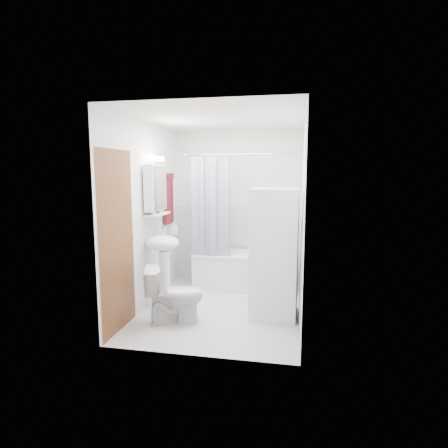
% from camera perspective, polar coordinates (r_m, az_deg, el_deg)
% --- Properties ---
extents(floor, '(2.60, 2.60, 0.00)m').
position_cam_1_polar(floor, '(4.99, -0.38, -12.67)').
color(floor, silver).
rests_on(floor, ground).
extents(room_walls, '(2.60, 2.60, 2.60)m').
position_cam_1_polar(room_walls, '(4.68, -0.40, 4.62)').
color(room_walls, white).
rests_on(room_walls, ground).
extents(wainscot, '(1.98, 2.58, 2.58)m').
position_cam_1_polar(wainscot, '(5.09, 0.26, -5.19)').
color(wainscot, white).
rests_on(wainscot, ground).
extents(door, '(0.05, 2.00, 2.00)m').
position_cam_1_polar(door, '(4.51, -13.74, -1.97)').
color(door, brown).
rests_on(door, ground).
extents(bathtub, '(1.40, 0.67, 0.54)m').
position_cam_1_polar(bathtub, '(5.75, 2.64, -6.79)').
color(bathtub, white).
rests_on(bathtub, ground).
extents(tub_spout, '(0.04, 0.12, 0.04)m').
position_cam_1_polar(tub_spout, '(5.93, 5.06, -0.80)').
color(tub_spout, silver).
rests_on(tub_spout, room_walls).
extents(curtain_rod, '(1.58, 0.02, 0.02)m').
position_cam_1_polar(curtain_rod, '(5.29, 2.33, 10.57)').
color(curtain_rod, silver).
rests_on(curtain_rod, room_walls).
extents(shower_curtain, '(0.55, 0.02, 1.45)m').
position_cam_1_polar(shower_curtain, '(5.39, -2.11, 2.54)').
color(shower_curtain, '#131343').
rests_on(shower_curtain, curtain_rod).
extents(sink, '(0.44, 0.37, 1.04)m').
position_cam_1_polar(sink, '(4.92, -9.24, -4.54)').
color(sink, white).
rests_on(sink, ground).
extents(medicine_cabinet, '(0.13, 0.50, 0.71)m').
position_cam_1_polar(medicine_cabinet, '(5.03, -10.38, 5.62)').
color(medicine_cabinet, white).
rests_on(medicine_cabinet, room_walls).
extents(shelf, '(0.18, 0.54, 0.02)m').
position_cam_1_polar(shelf, '(5.05, -10.12, 1.48)').
color(shelf, silver).
rests_on(shelf, room_walls).
extents(shower_caddy, '(0.22, 0.06, 0.02)m').
position_cam_1_polar(shower_caddy, '(5.88, 5.57, 1.98)').
color(shower_caddy, silver).
rests_on(shower_caddy, room_walls).
extents(towel, '(0.07, 0.31, 0.76)m').
position_cam_1_polar(towel, '(5.60, -8.47, 4.00)').
color(towel, '#581521').
rests_on(towel, room_walls).
extents(washer_dryer, '(0.58, 0.57, 1.56)m').
position_cam_1_polar(washer_dryer, '(4.58, 7.68, -4.43)').
color(washer_dryer, white).
rests_on(washer_dryer, ground).
extents(toilet, '(0.75, 0.55, 0.66)m').
position_cam_1_polar(toilet, '(4.49, -7.58, -10.71)').
color(toilet, white).
rests_on(toilet, ground).
extents(soap_pump, '(0.08, 0.17, 0.08)m').
position_cam_1_polar(soap_pump, '(5.16, -7.59, -1.13)').
color(soap_pump, gray).
rests_on(soap_pump, sink).
extents(shelf_bottle, '(0.07, 0.18, 0.07)m').
position_cam_1_polar(shelf_bottle, '(4.91, -10.76, 1.84)').
color(shelf_bottle, gray).
rests_on(shelf_bottle, shelf).
extents(shelf_cup, '(0.10, 0.09, 0.10)m').
position_cam_1_polar(shelf_cup, '(5.16, -9.66, 2.33)').
color(shelf_cup, gray).
rests_on(shelf_cup, shelf).
extents(shampoo_a, '(0.13, 0.17, 0.13)m').
position_cam_1_polar(shampoo_a, '(5.87, 5.36, 2.73)').
color(shampoo_a, gray).
rests_on(shampoo_a, shower_caddy).
extents(shampoo_b, '(0.08, 0.21, 0.08)m').
position_cam_1_polar(shampoo_b, '(5.86, 6.52, 2.45)').
color(shampoo_b, '#214A87').
rests_on(shampoo_b, shower_caddy).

